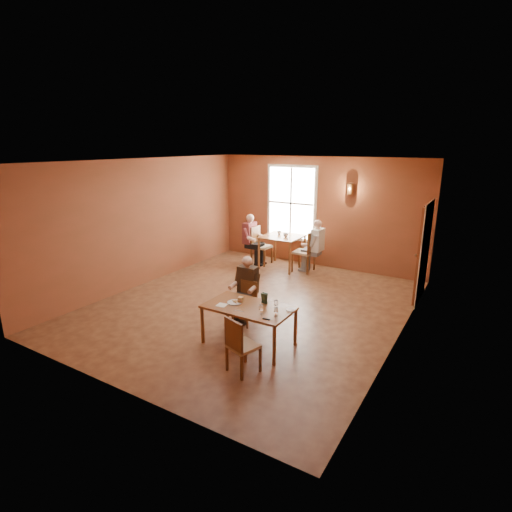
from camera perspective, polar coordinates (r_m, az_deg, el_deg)
The scene contains 30 objects.
ground at distance 8.55m, azimuth -0.70°, elevation -7.10°, with size 6.00×7.00×0.01m, color brown.
wall_back at distance 11.16m, azimuth 8.85°, elevation 6.19°, with size 6.00×0.04×3.00m, color brown.
wall_front at distance 5.55m, azimuth -20.21°, elevation -4.44°, with size 6.00×0.04×3.00m, color brown.
wall_left at distance 9.97m, azimuth -15.60°, elevation 4.65°, with size 0.04×7.00×3.00m, color brown.
wall_right at distance 7.03m, azimuth 20.52°, elevation -0.29°, with size 0.04×7.00×3.00m, color brown.
ceiling at distance 7.88m, azimuth -0.77°, elevation 13.42°, with size 6.00×7.00×0.04m, color white.
window at distance 11.40m, azimuth 5.05°, elevation 7.54°, with size 1.36×0.10×1.96m, color white.
door at distance 9.35m, azimuth 22.65°, elevation 0.46°, with size 0.12×1.04×2.10m, color maroon.
wall_sconce at distance 10.66m, azimuth 13.32°, elevation 9.31°, with size 0.16×0.16×0.28m, color brown.
main_table at distance 6.88m, azimuth -1.05°, elevation -9.87°, with size 1.48×0.83×0.69m, color brown, non-canonical shape.
chair_diner_main at distance 7.60m, azimuth -1.64°, elevation -6.78°, with size 0.36×0.36×0.82m, color brown, non-canonical shape.
diner_main at distance 7.50m, azimuth -1.78°, elevation -5.41°, with size 0.49×0.49×1.23m, color black, non-canonical shape.
chair_empty at distance 6.08m, azimuth -1.82°, elevation -12.54°, with size 0.39×0.39×0.89m, color brown, non-canonical shape.
plate_food at distance 6.88m, azimuth -3.07°, elevation -6.59°, with size 0.26×0.26×0.03m, color white.
sandwich at distance 6.86m, azimuth -2.22°, elevation -6.36°, with size 0.08×0.07×0.10m, color tan.
goblet_a at distance 6.60m, azimuth 2.88°, elevation -6.93°, with size 0.07×0.07×0.17m, color white, non-canonical shape.
goblet_b at distance 6.36m, azimuth 2.86°, elevation -7.91°, with size 0.06×0.06×0.16m, color white, non-canonical shape.
goblet_c at distance 6.40m, azimuth 0.76°, elevation -7.62°, with size 0.07×0.07×0.18m, color white, non-canonical shape.
menu_stand at distance 6.83m, azimuth 1.20°, elevation -6.04°, with size 0.11×0.06×0.19m, color #1B3020.
knife at distance 6.57m, azimuth -2.54°, elevation -7.83°, with size 0.17×0.01×0.00m, color white.
napkin at distance 6.81m, azimuth -4.91°, elevation -6.99°, with size 0.16×0.16×0.01m, color white.
side_plate at distance 6.62m, azimuth 4.96°, elevation -7.65°, with size 0.15×0.15×0.01m, color white.
sunglasses at distance 6.27m, azimuth 1.49°, elevation -8.99°, with size 0.12×0.04×0.01m, color black.
second_table at distance 11.02m, azimuth 3.74°, elevation 0.61°, with size 1.01×1.01×0.89m, color brown, non-canonical shape.
chair_diner_white at distance 10.72m, azimuth 6.83°, elevation 0.71°, with size 0.49×0.49×1.11m, color #573312, non-canonical shape.
diner_white at distance 10.67m, azimuth 7.00°, elevation 1.35°, with size 0.55×0.55×1.37m, color silver, non-canonical shape.
chair_diner_maroon at distance 11.30m, azimuth 0.82°, elevation 1.48°, with size 0.47×0.47×1.07m, color #411C0D, non-canonical shape.
diner_maroon at distance 11.28m, azimuth 0.69°, elevation 2.26°, with size 0.55×0.55×1.37m, color maroon, non-canonical shape.
cup_a at distance 10.79m, azimuth 4.28°, elevation 3.00°, with size 0.13×0.13×0.11m, color silver.
cup_b at distance 11.07m, azimuth 3.33°, elevation 3.34°, with size 0.11×0.11×0.10m, color white.
Camera 1 is at (4.16, -6.69, 3.33)m, focal length 28.00 mm.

